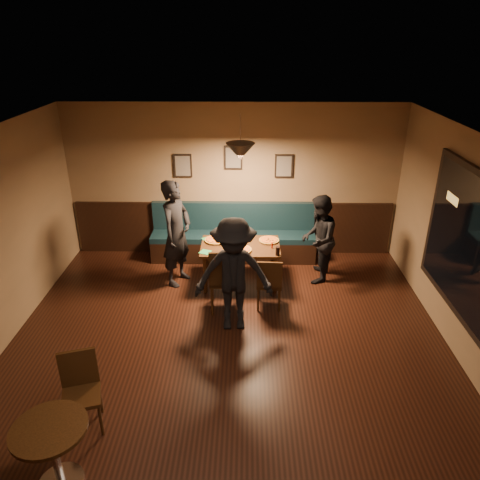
{
  "coord_description": "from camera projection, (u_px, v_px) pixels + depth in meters",
  "views": [
    {
      "loc": [
        0.24,
        -4.48,
        3.91
      ],
      "look_at": [
        0.14,
        1.94,
        0.95
      ],
      "focal_mm": 34.26,
      "sensor_mm": 36.0,
      "label": 1
    }
  ],
  "objects": [
    {
      "name": "diner_right",
      "position": [
        318.0,
        239.0,
        7.58
      ],
      "size": [
        0.74,
        0.85,
        1.5
      ],
      "primitive_type": "imported",
      "rotation": [
        0.0,
        0.0,
        -1.83
      ],
      "color": "black",
      "rests_on": "floor"
    },
    {
      "name": "diner_front",
      "position": [
        234.0,
        275.0,
        6.29
      ],
      "size": [
        1.1,
        0.66,
        1.68
      ],
      "primitive_type": "imported",
      "rotation": [
        0.0,
        0.0,
        0.04
      ],
      "color": "black",
      "rests_on": "floor"
    },
    {
      "name": "pizza_b",
      "position": [
        240.0,
        250.0,
        7.3
      ],
      "size": [
        0.41,
        0.41,
        0.04
      ],
      "primitive_type": "cylinder",
      "rotation": [
        0.0,
        0.0,
        -0.09
      ],
      "color": "orange",
      "rests_on": "dining_table"
    },
    {
      "name": "napkin_a",
      "position": [
        206.0,
        239.0,
        7.72
      ],
      "size": [
        0.18,
        0.18,
        0.01
      ],
      "primitive_type": "cube",
      "rotation": [
        0.0,
        0.0,
        0.51
      ],
      "color": "#1F7739",
      "rests_on": "dining_table"
    },
    {
      "name": "booth_bench",
      "position": [
        233.0,
        233.0,
        8.4
      ],
      "size": [
        3.0,
        0.6,
        1.0
      ],
      "primitive_type": null,
      "color": "#0F232D",
      "rests_on": "ground"
    },
    {
      "name": "wainscot",
      "position": [
        234.0,
        228.0,
        8.65
      ],
      "size": [
        5.88,
        0.06,
        1.0
      ],
      "primitive_type": "cube",
      "color": "black",
      "rests_on": "ground"
    },
    {
      "name": "cafe_chair_far",
      "position": [
        81.0,
        395.0,
        4.77
      ],
      "size": [
        0.49,
        0.49,
        0.88
      ],
      "primitive_type": null,
      "rotation": [
        0.0,
        0.0,
        3.45
      ],
      "color": "black",
      "rests_on": "floor"
    },
    {
      "name": "picture_left",
      "position": [
        183.0,
        166.0,
        8.16
      ],
      "size": [
        0.32,
        0.04,
        0.42
      ],
      "primitive_type": "cube",
      "color": "black",
      "rests_on": "wall_back"
    },
    {
      "name": "window_frame",
      "position": [
        472.0,
        250.0,
        5.49
      ],
      "size": [
        0.06,
        2.56,
        1.86
      ],
      "primitive_type": "cube",
      "color": "black",
      "rests_on": "wall_right"
    },
    {
      "name": "pizza_a",
      "position": [
        216.0,
        240.0,
        7.64
      ],
      "size": [
        0.5,
        0.5,
        0.04
      ],
      "primitive_type": "cylinder",
      "rotation": [
        0.0,
        0.0,
        0.43
      ],
      "color": "orange",
      "rests_on": "dining_table"
    },
    {
      "name": "floor",
      "position": [
        226.0,
        374.0,
        5.71
      ],
      "size": [
        7.0,
        7.0,
        0.0
      ],
      "primitive_type": "plane",
      "color": "black",
      "rests_on": "ground"
    },
    {
      "name": "picture_right",
      "position": [
        284.0,
        166.0,
        8.13
      ],
      "size": [
        0.32,
        0.04,
        0.42
      ],
      "primitive_type": "cube",
      "color": "black",
      "rests_on": "wall_back"
    },
    {
      "name": "cutlery_set",
      "position": [
        239.0,
        255.0,
        7.17
      ],
      "size": [
        0.2,
        0.1,
        0.0
      ],
      "primitive_type": "cube",
      "rotation": [
        0.0,
        0.0,
        1.19
      ],
      "color": "silver",
      "rests_on": "dining_table"
    },
    {
      "name": "ceiling",
      "position": [
        223.0,
        152.0,
        4.54
      ],
      "size": [
        7.0,
        7.0,
        0.0
      ],
      "primitive_type": "plane",
      "rotation": [
        3.14,
        0.0,
        0.0
      ],
      "color": "silver",
      "rests_on": "ground"
    },
    {
      "name": "cafe_table",
      "position": [
        55.0,
        456.0,
        4.18
      ],
      "size": [
        0.88,
        0.88,
        0.72
      ],
      "primitive_type": "cylinder",
      "rotation": [
        0.0,
        0.0,
        -0.38
      ],
      "color": "black",
      "rests_on": "floor"
    },
    {
      "name": "window_glass",
      "position": [
        470.0,
        250.0,
        5.49
      ],
      "size": [
        0.0,
        2.4,
        2.4
      ],
      "primitive_type": "plane",
      "rotation": [
        1.57,
        0.0,
        -1.57
      ],
      "color": "black",
      "rests_on": "wall_right"
    },
    {
      "name": "diner_left",
      "position": [
        176.0,
        233.0,
        7.44
      ],
      "size": [
        0.65,
        0.77,
        1.79
      ],
      "primitive_type": "imported",
      "rotation": [
        0.0,
        0.0,
        1.16
      ],
      "color": "black",
      "rests_on": "floor"
    },
    {
      "name": "wall_back",
      "position": [
        233.0,
        181.0,
        8.3
      ],
      "size": [
        6.0,
        0.0,
        6.0
      ],
      "primitive_type": "plane",
      "rotation": [
        1.57,
        0.0,
        0.0
      ],
      "color": "#8C704F",
      "rests_on": "ground"
    },
    {
      "name": "pizza_c",
      "position": [
        269.0,
        240.0,
        7.64
      ],
      "size": [
        0.42,
        0.42,
        0.04
      ],
      "primitive_type": "cylinder",
      "rotation": [
        0.0,
        0.0,
        -0.29
      ],
      "color": "orange",
      "rests_on": "dining_table"
    },
    {
      "name": "soda_glass",
      "position": [
        278.0,
        251.0,
        7.14
      ],
      "size": [
        0.09,
        0.09,
        0.14
      ],
      "primitive_type": "cylinder",
      "rotation": [
        0.0,
        0.0,
        -0.38
      ],
      "color": "black",
      "rests_on": "dining_table"
    },
    {
      "name": "chair_near_left",
      "position": [
        225.0,
        278.0,
        6.85
      ],
      "size": [
        0.49,
        0.49,
        1.05
      ],
      "primitive_type": null,
      "rotation": [
        0.0,
        0.0,
        0.07
      ],
      "color": "black",
      "rests_on": "floor"
    },
    {
      "name": "pendant_lamp",
      "position": [
        240.0,
        151.0,
        6.84
      ],
      "size": [
        0.44,
        0.44,
        0.25
      ],
      "primitive_type": "cone",
      "rotation": [
        3.14,
        0.0,
        0.0
      ],
      "color": "black",
      "rests_on": "ceiling"
    },
    {
      "name": "picture_center",
      "position": [
        233.0,
        158.0,
        8.08
      ],
      "size": [
        0.32,
        0.04,
        0.42
      ],
      "primitive_type": "cube",
      "color": "black",
      "rests_on": "wall_back"
    },
    {
      "name": "napkin_b",
      "position": [
        205.0,
        252.0,
        7.27
      ],
      "size": [
        0.21,
        0.21,
        0.01
      ],
      "primitive_type": "cube",
      "rotation": [
        0.0,
        0.0,
        -0.39
      ],
      "color": "#217E42",
      "rests_on": "dining_table"
    },
    {
      "name": "tabasco_bottle",
      "position": [
        272.0,
        245.0,
        7.38
      ],
      "size": [
        0.03,
        0.03,
        0.11
      ],
      "primitive_type": "cylinder",
      "rotation": [
        0.0,
        0.0,
        -0.17
      ],
      "color": "#9F1705",
      "rests_on": "dining_table"
    },
    {
      "name": "dining_table",
      "position": [
        240.0,
        264.0,
        7.64
      ],
      "size": [
        1.29,
        0.84,
        0.69
      ],
      "primitive_type": "cube",
      "rotation": [
        0.0,
        0.0,
        0.01
      ],
      "color": "black",
      "rests_on": "floor"
    },
    {
      "name": "chair_near_right",
      "position": [
        269.0,
        282.0,
        6.95
      ],
      "size": [
        0.39,
        0.39,
        0.84
      ],
      "primitive_type": null,
      "rotation": [
        0.0,
        0.0,
        -0.06
      ],
      "color": "#33190E",
      "rests_on": "floor"
    }
  ]
}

